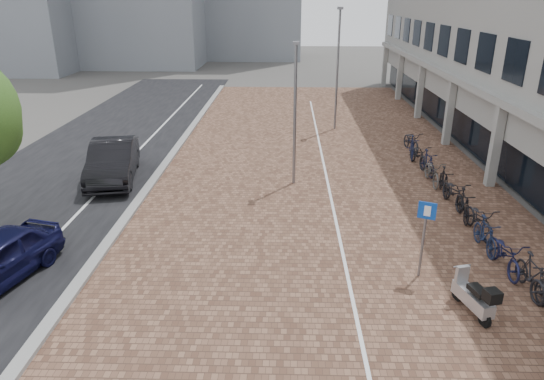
% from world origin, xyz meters
% --- Properties ---
extents(ground, '(140.00, 140.00, 0.00)m').
position_xyz_m(ground, '(0.00, 0.00, 0.00)').
color(ground, '#474442').
rests_on(ground, ground).
extents(plaza_brick, '(14.50, 42.00, 0.04)m').
position_xyz_m(plaza_brick, '(2.00, 12.00, 0.01)').
color(plaza_brick, brown).
rests_on(plaza_brick, ground).
extents(street_asphalt, '(8.00, 50.00, 0.03)m').
position_xyz_m(street_asphalt, '(-9.00, 12.00, 0.01)').
color(street_asphalt, black).
rests_on(street_asphalt, ground).
extents(curb, '(0.35, 42.00, 0.14)m').
position_xyz_m(curb, '(-5.10, 12.00, 0.07)').
color(curb, gray).
rests_on(curb, ground).
extents(lane_line, '(0.12, 44.00, 0.00)m').
position_xyz_m(lane_line, '(-7.00, 12.00, 0.02)').
color(lane_line, white).
rests_on(lane_line, street_asphalt).
extents(parking_line, '(0.10, 30.00, 0.00)m').
position_xyz_m(parking_line, '(2.20, 12.00, 0.04)').
color(parking_line, white).
rests_on(parking_line, plaza_brick).
extents(car_dark, '(2.66, 5.21, 1.64)m').
position_xyz_m(car_dark, '(-6.83, 10.32, 0.82)').
color(car_dark, black).
rests_on(car_dark, ground).
extents(scooter_front, '(0.87, 1.61, 1.06)m').
position_xyz_m(scooter_front, '(5.03, 1.19, 0.53)').
color(scooter_front, '#B3B4B8').
rests_on(scooter_front, ground).
extents(parking_sign, '(0.45, 0.22, 2.26)m').
position_xyz_m(parking_sign, '(4.18, 2.86, 1.50)').
color(parking_sign, slate).
rests_on(parking_sign, ground).
extents(lamp_near, '(0.12, 0.12, 5.63)m').
position_xyz_m(lamp_near, '(0.78, 10.03, 2.82)').
color(lamp_near, gray).
rests_on(lamp_near, ground).
extents(lamp_far, '(0.12, 0.12, 6.66)m').
position_xyz_m(lamp_far, '(3.28, 19.05, 3.33)').
color(lamp_far, gray).
rests_on(lamp_far, ground).
extents(bike_row, '(1.21, 15.82, 1.05)m').
position_xyz_m(bike_row, '(6.65, 7.90, 0.52)').
color(bike_row, black).
rests_on(bike_row, ground).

